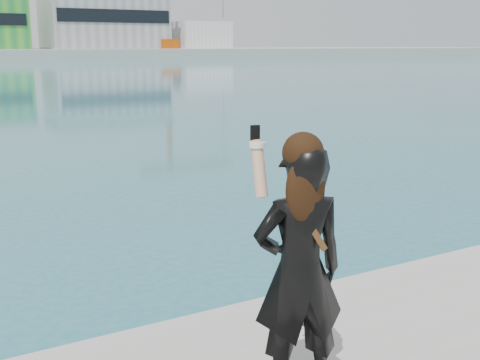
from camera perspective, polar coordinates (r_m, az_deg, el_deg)
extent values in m
cube|color=gray|center=(137.50, -12.76, 14.56)|extent=(25.00, 15.00, 12.00)
cube|color=black|center=(130.30, -11.74, 14.99)|extent=(23.75, 0.20, 2.64)
cube|color=silver|center=(143.77, -3.82, 13.55)|extent=(12.00, 10.00, 6.00)
cube|color=#D2550C|center=(135.94, -6.93, 12.69)|extent=(4.00, 4.00, 2.00)
cylinder|color=silver|center=(126.25, -19.76, 13.42)|extent=(0.16, 0.16, 8.00)
cube|color=red|center=(126.49, -19.60, 14.97)|extent=(1.20, 0.04, 0.80)
imported|color=black|center=(3.61, 5.61, -8.75)|extent=(0.64, 0.49, 1.55)
sphere|color=black|center=(3.39, 6.00, 2.58)|extent=(0.24, 0.24, 0.24)
ellipsoid|color=black|center=(3.39, 6.24, -0.83)|extent=(0.26, 0.13, 0.41)
cylinder|color=tan|center=(3.45, 1.82, 1.06)|extent=(0.11, 0.19, 0.34)
cylinder|color=white|center=(3.46, 1.63, 3.37)|extent=(0.09, 0.09, 0.03)
cube|color=black|center=(3.49, 1.44, 4.31)|extent=(0.06, 0.03, 0.11)
cube|color=#4C2D14|center=(3.44, 6.71, -4.37)|extent=(0.21, 0.07, 0.32)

